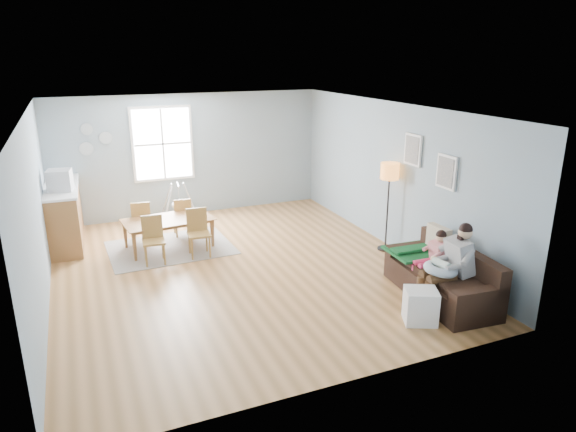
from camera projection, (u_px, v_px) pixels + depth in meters
name	position (u px, v px, depth m)	size (l,w,h in m)	color
room	(236.00, 127.00, 8.07)	(8.40, 9.40, 3.90)	olive
window	(163.00, 144.00, 11.12)	(1.32, 0.08, 1.62)	white
pictures	(429.00, 160.00, 8.42)	(0.05, 1.34, 0.74)	white
wall_plates	(93.00, 140.00, 10.55)	(0.67, 0.02, 0.66)	#95A8B3
sofa	(444.00, 280.00, 7.72)	(1.01, 2.02, 0.79)	black
green_throw	(417.00, 251.00, 8.22)	(0.90, 0.76, 0.04)	#16602B
beige_pillow	(438.00, 240.00, 8.11)	(0.13, 0.46, 0.46)	#B3A989
father	(450.00, 263.00, 7.31)	(0.90, 0.44, 1.26)	gray
nursing_pillow	(441.00, 269.00, 7.29)	(0.49, 0.49, 0.13)	#A6BDCF
infant	(440.00, 263.00, 7.29)	(0.16, 0.35, 0.13)	silver
toddler	(435.00, 251.00, 7.75)	(0.51, 0.25, 0.81)	silver
floor_lamp	(389.00, 179.00, 9.26)	(0.33, 0.33, 1.65)	black
storage_cube	(420.00, 306.00, 7.01)	(0.55, 0.53, 0.48)	white
rug	(170.00, 248.00, 9.73)	(2.24, 1.70, 0.01)	gray
dining_table	(169.00, 234.00, 9.65)	(1.62, 0.90, 0.57)	olive
chair_sw	(153.00, 237.00, 8.96)	(0.41, 0.41, 0.84)	olive
chair_se	(198.00, 229.00, 9.28)	(0.42, 0.42, 0.87)	olive
chair_nw	(141.00, 219.00, 9.91)	(0.40, 0.40, 0.83)	olive
chair_ne	(183.00, 215.00, 10.24)	(0.37, 0.37, 0.79)	olive
counter	(65.00, 214.00, 9.82)	(0.68, 2.08, 1.15)	olive
monitor	(59.00, 180.00, 9.25)	(0.46, 0.44, 0.38)	#B8B8BD
baby_swing	(179.00, 204.00, 11.27)	(0.88, 0.89, 0.81)	#B8B8BD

